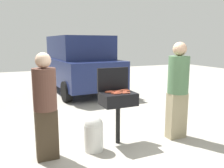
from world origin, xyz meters
TOP-DOWN VIEW (x-y plane):
  - ground_plane at (0.00, 0.00)m, footprint 24.00×24.00m
  - bbq_grill at (0.03, 0.07)m, footprint 0.60×0.44m
  - grill_lid_open at (0.03, 0.29)m, footprint 0.60×0.05m
  - hot_dog_0 at (0.10, -0.00)m, footprint 0.13×0.03m
  - hot_dog_1 at (-0.00, 0.06)m, footprint 0.13×0.04m
  - hot_dog_2 at (0.13, -0.06)m, footprint 0.13×0.03m
  - hot_dog_3 at (0.01, 0.15)m, footprint 0.13×0.04m
  - hot_dog_4 at (-0.04, -0.05)m, footprint 0.13×0.04m
  - hot_dog_5 at (0.20, 0.08)m, footprint 0.13×0.04m
  - hot_dog_6 at (-0.11, 0.17)m, footprint 0.13×0.04m
  - hot_dog_7 at (0.21, 0.20)m, footprint 0.13×0.04m
  - hot_dog_8 at (0.20, 0.12)m, footprint 0.13×0.03m
  - hot_dog_9 at (-0.05, 0.02)m, footprint 0.13×0.04m
  - hot_dog_10 at (0.14, 0.17)m, footprint 0.13×0.03m
  - hot_dog_11 at (0.06, 0.10)m, footprint 0.13×0.04m
  - hot_dog_12 at (-0.11, 0.12)m, footprint 0.13×0.04m
  - propane_tank at (-0.47, -0.04)m, footprint 0.32×0.32m
  - person_left at (-1.23, -0.02)m, footprint 0.35×0.35m
  - person_right at (1.16, -0.15)m, footprint 0.38×0.38m
  - parked_minivan at (0.67, 4.93)m, footprint 2.25×4.51m

SIDE VIEW (x-z plane):
  - ground_plane at x=0.00m, z-range 0.00..0.00m
  - propane_tank at x=-0.47m, z-range 0.01..0.63m
  - bbq_grill at x=0.03m, z-range 0.32..1.26m
  - person_left at x=-1.23m, z-range 0.07..1.73m
  - hot_dog_0 at x=0.10m, z-range 0.93..0.96m
  - hot_dog_1 at x=0.00m, z-range 0.93..0.96m
  - hot_dog_2 at x=0.13m, z-range 0.93..0.96m
  - hot_dog_3 at x=0.01m, z-range 0.93..0.96m
  - hot_dog_4 at x=-0.04m, z-range 0.93..0.96m
  - hot_dog_5 at x=0.20m, z-range 0.93..0.96m
  - hot_dog_6 at x=-0.11m, z-range 0.93..0.96m
  - hot_dog_7 at x=0.21m, z-range 0.93..0.96m
  - hot_dog_8 at x=0.20m, z-range 0.93..0.96m
  - hot_dog_9 at x=-0.05m, z-range 0.93..0.96m
  - hot_dog_10 at x=0.14m, z-range 0.93..0.96m
  - hot_dog_11 at x=0.06m, z-range 0.93..0.96m
  - hot_dog_12 at x=-0.11m, z-range 0.93..0.96m
  - person_right at x=1.16m, z-range 0.08..1.89m
  - parked_minivan at x=0.67m, z-range 0.02..2.04m
  - grill_lid_open at x=0.03m, z-range 0.93..1.35m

